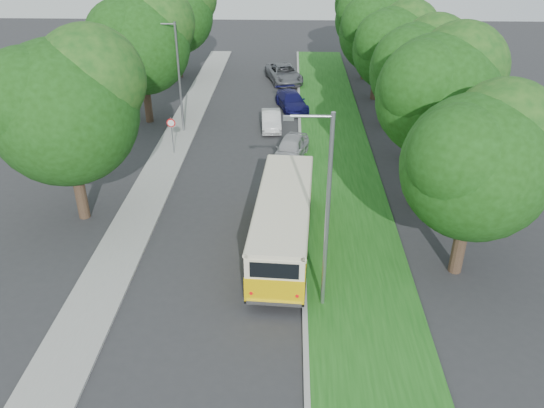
{
  "coord_description": "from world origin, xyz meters",
  "views": [
    {
      "loc": [
        2.9,
        -19.0,
        13.72
      ],
      "look_at": [
        2.11,
        2.99,
        1.5
      ],
      "focal_mm": 35.0,
      "sensor_mm": 36.0,
      "label": 1
    }
  ],
  "objects_px": {
    "lamppost_near": "(325,209)",
    "car_grey": "(284,74)",
    "car_white": "(271,120)",
    "vintage_bus": "(283,223)",
    "car_silver": "(291,148)",
    "car_blue": "(292,101)",
    "lamppost_far": "(178,74)"
  },
  "relations": [
    {
      "from": "car_silver",
      "to": "car_blue",
      "type": "bearing_deg",
      "value": 103.5
    },
    {
      "from": "car_grey",
      "to": "car_blue",
      "type": "bearing_deg",
      "value": -99.61
    },
    {
      "from": "car_white",
      "to": "car_grey",
      "type": "xyz_separation_m",
      "value": [
        0.71,
        11.85,
        0.14
      ]
    },
    {
      "from": "car_white",
      "to": "car_grey",
      "type": "height_order",
      "value": "car_grey"
    },
    {
      "from": "car_blue",
      "to": "car_grey",
      "type": "bearing_deg",
      "value": 80.74
    },
    {
      "from": "car_blue",
      "to": "car_white",
      "type": "bearing_deg",
      "value": -123.44
    },
    {
      "from": "car_silver",
      "to": "car_grey",
      "type": "relative_size",
      "value": 0.76
    },
    {
      "from": "car_blue",
      "to": "car_grey",
      "type": "relative_size",
      "value": 0.83
    },
    {
      "from": "car_silver",
      "to": "lamppost_near",
      "type": "bearing_deg",
      "value": -71.38
    },
    {
      "from": "lamppost_near",
      "to": "car_grey",
      "type": "distance_m",
      "value": 31.47
    },
    {
      "from": "car_blue",
      "to": "car_grey",
      "type": "height_order",
      "value": "car_grey"
    },
    {
      "from": "vintage_bus",
      "to": "car_grey",
      "type": "height_order",
      "value": "vintage_bus"
    },
    {
      "from": "vintage_bus",
      "to": "car_blue",
      "type": "relative_size",
      "value": 2.02
    },
    {
      "from": "lamppost_far",
      "to": "vintage_bus",
      "type": "distance_m",
      "value": 16.54
    },
    {
      "from": "car_grey",
      "to": "car_silver",
      "type": "bearing_deg",
      "value": -102.75
    },
    {
      "from": "lamppost_near",
      "to": "car_grey",
      "type": "height_order",
      "value": "lamppost_near"
    },
    {
      "from": "vintage_bus",
      "to": "car_white",
      "type": "relative_size",
      "value": 2.45
    },
    {
      "from": "car_silver",
      "to": "car_grey",
      "type": "height_order",
      "value": "car_grey"
    },
    {
      "from": "car_blue",
      "to": "car_grey",
      "type": "xyz_separation_m",
      "value": [
        -0.73,
        7.58,
        0.1
      ]
    },
    {
      "from": "vintage_bus",
      "to": "car_white",
      "type": "height_order",
      "value": "vintage_bus"
    },
    {
      "from": "vintage_bus",
      "to": "lamppost_near",
      "type": "bearing_deg",
      "value": -65.5
    },
    {
      "from": "lamppost_far",
      "to": "car_white",
      "type": "relative_size",
      "value": 1.97
    },
    {
      "from": "car_silver",
      "to": "car_blue",
      "type": "relative_size",
      "value": 0.91
    },
    {
      "from": "lamppost_near",
      "to": "car_white",
      "type": "relative_size",
      "value": 2.1
    },
    {
      "from": "car_silver",
      "to": "car_white",
      "type": "distance_m",
      "value": 5.45
    },
    {
      "from": "car_white",
      "to": "car_blue",
      "type": "height_order",
      "value": "car_blue"
    },
    {
      "from": "car_white",
      "to": "vintage_bus",
      "type": "bearing_deg",
      "value": -89.85
    },
    {
      "from": "lamppost_near",
      "to": "car_silver",
      "type": "height_order",
      "value": "lamppost_near"
    },
    {
      "from": "vintage_bus",
      "to": "car_blue",
      "type": "distance_m",
      "value": 19.68
    },
    {
      "from": "lamppost_far",
      "to": "car_silver",
      "type": "bearing_deg",
      "value": -29.87
    },
    {
      "from": "lamppost_near",
      "to": "car_silver",
      "type": "distance_m",
      "value": 14.61
    },
    {
      "from": "lamppost_far",
      "to": "car_silver",
      "type": "xyz_separation_m",
      "value": [
        7.68,
        -4.41,
        -3.4
      ]
    }
  ]
}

